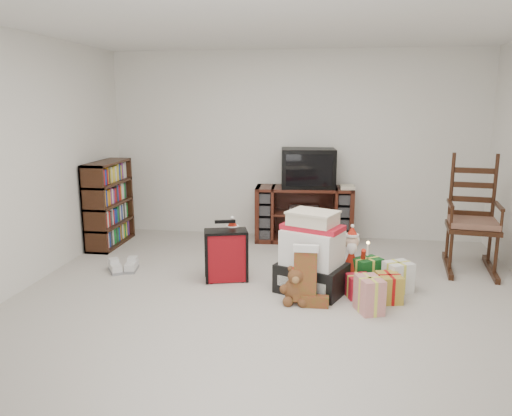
% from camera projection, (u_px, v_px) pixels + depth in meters
% --- Properties ---
extents(room, '(5.01, 5.01, 2.51)m').
position_uv_depth(room, '(274.00, 171.00, 4.29)').
color(room, beige).
rests_on(room, ground).
extents(tv_stand, '(1.30, 0.52, 0.73)m').
position_uv_depth(tv_stand, '(304.00, 214.00, 6.62)').
color(tv_stand, '#421812').
rests_on(tv_stand, floor).
extents(bookshelf, '(0.30, 0.89, 1.09)m').
position_uv_depth(bookshelf, '(109.00, 205.00, 6.42)').
color(bookshelf, '#341B0E').
rests_on(bookshelf, floor).
extents(rocking_chair, '(0.64, 0.94, 1.32)m').
position_uv_depth(rocking_chair, '(471.00, 229.00, 5.52)').
color(rocking_chair, '#341B0E').
rests_on(rocking_chair, floor).
extents(gift_pile, '(0.76, 0.67, 0.79)m').
position_uv_depth(gift_pile, '(312.00, 258.00, 4.84)').
color(gift_pile, black).
rests_on(gift_pile, floor).
extents(red_suitcase, '(0.46, 0.32, 0.63)m').
position_uv_depth(red_suitcase, '(226.00, 255.00, 5.16)').
color(red_suitcase, maroon).
rests_on(red_suitcase, floor).
extents(stocking, '(0.27, 0.12, 0.57)m').
position_uv_depth(stocking, '(305.00, 275.00, 4.53)').
color(stocking, '#0C6E16').
rests_on(stocking, floor).
extents(teddy_bear, '(0.23, 0.21, 0.35)m').
position_uv_depth(teddy_bear, '(296.00, 287.00, 4.61)').
color(teddy_bear, brown).
rests_on(teddy_bear, floor).
extents(santa_figurine, '(0.30, 0.29, 0.62)m').
position_uv_depth(santa_figurine, '(351.00, 263.00, 5.02)').
color(santa_figurine, '#B02212').
rests_on(santa_figurine, floor).
extents(mrs_claus_figurine, '(0.31, 0.29, 0.63)m').
position_uv_depth(mrs_claus_figurine, '(233.00, 253.00, 5.33)').
color(mrs_claus_figurine, '#B02212').
rests_on(mrs_claus_figurine, floor).
extents(sneaker_pair, '(0.38, 0.29, 0.10)m').
position_uv_depth(sneaker_pair, '(123.00, 267.00, 5.48)').
color(sneaker_pair, silver).
rests_on(sneaker_pair, floor).
extents(gift_cluster, '(0.73, 1.01, 0.25)m').
position_uv_depth(gift_cluster, '(376.00, 282.00, 4.82)').
color(gift_cluster, red).
rests_on(gift_cluster, floor).
extents(crt_television, '(0.74, 0.57, 0.51)m').
position_uv_depth(crt_television, '(308.00, 168.00, 6.51)').
color(crt_television, black).
rests_on(crt_television, tv_stand).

